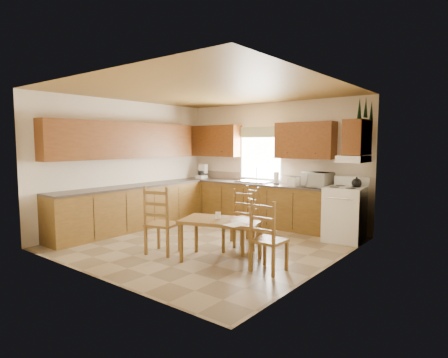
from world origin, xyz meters
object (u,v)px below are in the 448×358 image
Objects in this scene: microwave at (318,180)px; dining_table at (221,240)px; chair_far_right at (245,215)px; chair_near_right at (269,236)px; chair_far_left at (238,222)px; stove at (345,215)px; chair_near_left at (163,220)px.

microwave reaches higher than dining_table.
chair_far_right is (-0.72, -1.48, -0.57)m from microwave.
chair_far_left is at bearing -27.12° from chair_near_right.
chair_far_left is (-1.10, -1.80, 0.02)m from stove.
chair_near_right is (1.82, 0.33, -0.05)m from chair_near_left.
microwave reaches higher than stove.
chair_far_left is at bearing -93.03° from microwave.
chair_near_left reaches higher than stove.
stove is 0.96× the size of chair_near_right.
chair_far_left reaches higher than chair_near_right.
stove is at bearing 52.88° from chair_far_left.
chair_near_left is (-1.00, -0.28, 0.23)m from dining_table.
chair_near_left reaches higher than chair_far_left.
microwave is (-0.65, 0.24, 0.58)m from stove.
chair_near_right is (0.82, 0.04, 0.19)m from dining_table.
stove is at bearing 65.43° from chair_far_right.
microwave reaches higher than chair_near_right.
dining_table is at bearing -119.61° from stove.
stove is 0.98× the size of chair_far_right.
chair_near_right is (0.43, -2.53, -0.56)m from microwave.
dining_table is 0.56m from chair_far_left.
chair_near_right is 1.56m from chair_far_right.
dining_table is 1.06m from chair_near_left.
stove is at bearing -93.99° from chair_near_right.
chair_far_left is 0.63m from chair_far_right.
chair_far_right is at bearing -106.63° from microwave.
chair_far_right is at bearing 110.32° from chair_far_left.
microwave reaches higher than chair_far_left.
stove is at bearing 46.86° from dining_table.
chair_far_right is (-1.38, -1.24, 0.01)m from stove.
chair_far_left is 1.02× the size of chair_far_right.
chair_far_right reaches higher than stove.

